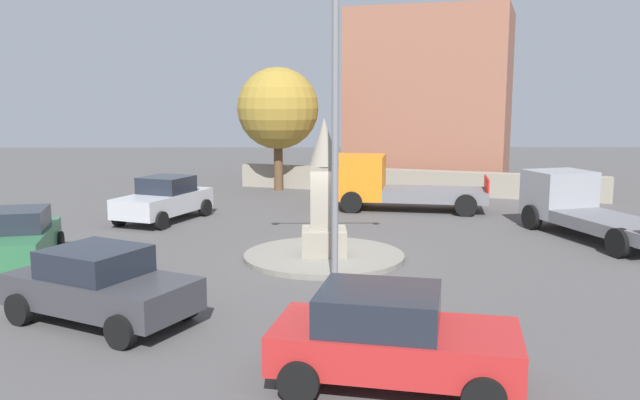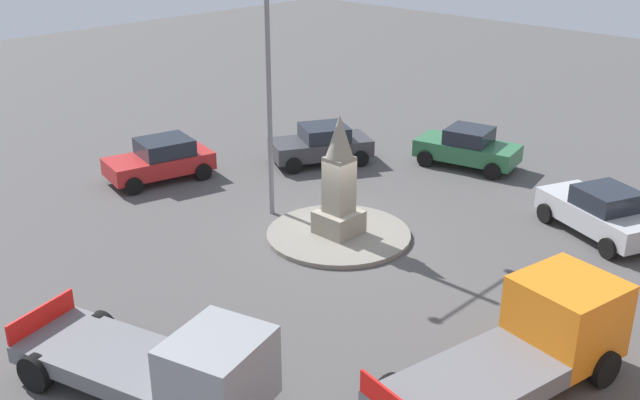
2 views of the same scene
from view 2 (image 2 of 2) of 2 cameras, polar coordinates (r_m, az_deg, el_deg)
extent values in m
plane|color=#4F4C4C|center=(23.31, 1.42, -2.80)|extent=(80.00, 80.00, 0.00)
cylinder|color=gray|center=(23.28, 1.42, -2.63)|extent=(4.49, 4.49, 0.14)
cube|color=gray|center=(23.10, 1.43, -1.68)|extent=(1.22, 1.22, 0.71)
cube|color=gray|center=(22.62, 1.46, 1.18)|extent=(0.76, 0.76, 1.76)
cone|color=gray|center=(22.11, 1.50, 4.90)|extent=(0.83, 0.83, 1.31)
cylinder|color=slate|center=(23.67, -3.92, 8.32)|extent=(0.16, 0.16, 8.36)
cube|color=#38383D|center=(29.43, 0.05, 4.05)|extent=(4.24, 3.40, 0.64)
cube|color=#1E232D|center=(29.29, 0.33, 5.18)|extent=(2.30, 2.26, 0.55)
cylinder|color=black|center=(28.38, -2.02, 2.63)|extent=(0.67, 0.50, 0.64)
cylinder|color=black|center=(29.99, -2.93, 3.73)|extent=(0.67, 0.50, 0.64)
cylinder|color=black|center=(29.16, 3.11, 3.17)|extent=(0.67, 0.50, 0.64)
cylinder|color=black|center=(30.74, 1.96, 4.22)|extent=(0.67, 0.50, 0.64)
cube|color=#2D6B42|center=(29.59, 11.16, 3.73)|extent=(2.50, 4.16, 0.66)
cube|color=#1E232D|center=(29.39, 11.31, 4.85)|extent=(1.88, 1.89, 0.57)
cylinder|color=black|center=(29.41, 8.04, 3.15)|extent=(0.35, 0.67, 0.64)
cylinder|color=black|center=(30.91, 9.35, 4.03)|extent=(0.35, 0.67, 0.64)
cylinder|color=black|center=(28.51, 13.01, 2.14)|extent=(0.35, 0.67, 0.64)
cylinder|color=black|center=(30.05, 14.12, 3.10)|extent=(0.35, 0.67, 0.64)
cube|color=#B7BABF|center=(24.72, 20.50, -1.08)|extent=(3.14, 4.37, 0.69)
cube|color=#1E232D|center=(24.35, 21.04, 0.13)|extent=(2.09, 2.10, 0.59)
cylinder|color=black|center=(25.24, 16.83, -0.96)|extent=(0.45, 0.68, 0.64)
cylinder|color=black|center=(26.34, 19.73, -0.35)|extent=(0.45, 0.68, 0.64)
cylinder|color=black|center=(23.39, 21.14, -3.46)|extent=(0.45, 0.68, 0.64)
cube|color=#B22323|center=(28.28, -12.16, 2.73)|extent=(4.12, 2.58, 0.63)
cube|color=#1E232D|center=(28.18, -11.77, 4.00)|extent=(2.17, 2.01, 0.59)
cylinder|color=black|center=(27.18, -14.01, 1.04)|extent=(0.67, 0.36, 0.64)
cylinder|color=black|center=(28.78, -15.24, 2.12)|extent=(0.67, 0.36, 0.64)
cylinder|color=black|center=(28.08, -8.91, 2.15)|extent=(0.67, 0.36, 0.64)
cylinder|color=black|center=(29.63, -10.37, 3.14)|extent=(0.67, 0.36, 0.64)
cube|color=gray|center=(15.20, -7.77, -12.90)|extent=(2.37, 2.18, 1.56)
cube|color=slate|center=(17.14, -15.69, -11.47)|extent=(3.00, 4.45, 0.39)
cube|color=red|center=(18.21, -20.48, -8.31)|extent=(1.84, 0.57, 0.50)
cylinder|color=black|center=(16.28, -5.41, -13.46)|extent=(0.50, 0.88, 0.84)
cylinder|color=black|center=(18.57, -16.32, -9.41)|extent=(0.50, 0.88, 0.84)
cylinder|color=black|center=(17.49, -20.86, -12.22)|extent=(0.50, 0.88, 0.84)
cube|color=orange|center=(17.53, 18.25, -8.39)|extent=(2.34, 2.33, 1.74)
cube|color=slate|center=(15.85, 11.14, -13.94)|extent=(4.31, 2.70, 0.46)
cylinder|color=black|center=(18.57, 15.77, -9.34)|extent=(0.88, 0.43, 0.84)
cylinder|color=black|center=(17.64, 20.84, -11.90)|extent=(0.88, 0.43, 0.84)
cylinder|color=black|center=(15.89, 5.39, -14.50)|extent=(0.88, 0.43, 0.84)
camera|label=1|loc=(36.32, -19.99, 12.58)|focal=37.10mm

